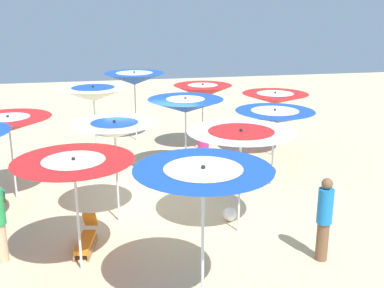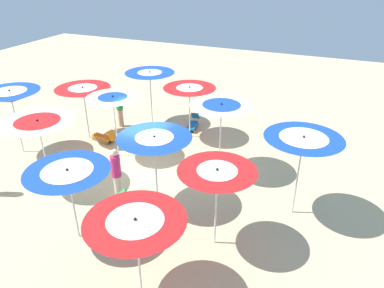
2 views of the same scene
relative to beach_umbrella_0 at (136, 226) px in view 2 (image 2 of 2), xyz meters
name	(u,v)px [view 2 (image 2 of 2)]	position (x,y,z in m)	size (l,w,h in m)	color
ground	(140,177)	(-2.50, 4.27, -1.95)	(39.62, 39.62, 0.04)	beige
beach_umbrella_0	(136,226)	(0.00, 0.00, 0.00)	(2.14, 2.14, 2.16)	silver
beach_umbrella_1	(217,177)	(1.00, 2.18, 0.14)	(1.96, 1.96, 2.34)	silver
beach_umbrella_2	(303,144)	(2.72, 4.32, 0.37)	(2.16, 2.16, 2.57)	silver
beach_umbrella_3	(68,176)	(-2.53, 0.99, 0.02)	(2.15, 2.15, 2.18)	silver
beach_umbrella_4	(155,143)	(-1.24, 3.20, 0.15)	(2.18, 2.18, 2.34)	silver
beach_umbrella_5	(221,110)	(-0.10, 5.77, 0.38)	(2.12, 2.12, 2.57)	silver
beach_umbrella_6	(38,126)	(-5.07, 2.74, 0.23)	(2.29, 2.29, 2.37)	silver
beach_umbrella_7	(113,101)	(-4.03, 5.32, 0.27)	(1.91, 1.91, 2.43)	silver
beach_umbrella_8	(190,92)	(-2.13, 7.87, 0.06)	(2.12, 2.12, 2.23)	silver
beach_umbrella_9	(11,97)	(-7.65, 4.14, 0.34)	(2.15, 2.15, 2.54)	silver
beach_umbrella_10	(83,93)	(-5.98, 6.13, 0.08)	(2.19, 2.19, 2.26)	silver
beach_umbrella_11	(150,76)	(-4.26, 8.51, 0.29)	(2.15, 2.15, 2.44)	silver
lounger_0	(104,137)	(-5.20, 6.04, -1.73)	(1.21, 0.52, 0.62)	olive
lounger_1	(193,124)	(-2.30, 8.66, -1.72)	(0.56, 1.23, 0.60)	olive
lounger_2	(139,200)	(-1.70, 2.84, -1.73)	(1.38, 0.90, 0.55)	silver
beachgoer_0	(116,173)	(-2.50, 2.96, -1.02)	(0.30, 0.30, 1.73)	beige
beachgoer_2	(120,107)	(-5.38, 7.65, -1.02)	(0.30, 0.30, 1.74)	#D8A87F
beach_ball	(64,182)	(-4.52, 2.78, -1.77)	(0.32, 0.32, 0.32)	white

